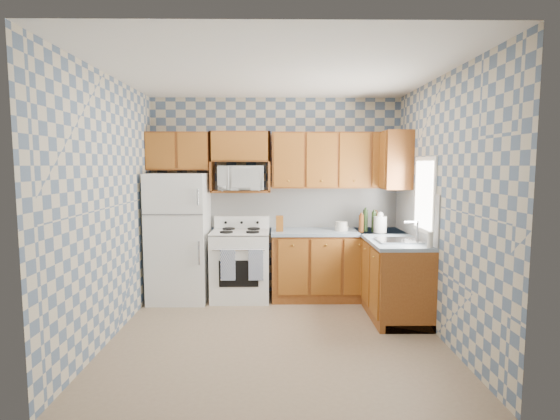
{
  "coord_description": "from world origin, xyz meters",
  "views": [
    {
      "loc": [
        -0.01,
        -4.45,
        1.79
      ],
      "look_at": [
        0.05,
        0.75,
        1.25
      ],
      "focal_mm": 28.0,
      "sensor_mm": 36.0,
      "label": 1
    }
  ],
  "objects_px": {
    "refrigerator": "(179,237)",
    "stove_body": "(241,265)",
    "microwave": "(240,178)",
    "electric_kettle": "(380,224)"
  },
  "relations": [
    {
      "from": "stove_body",
      "to": "electric_kettle",
      "type": "distance_m",
      "value": 1.91
    },
    {
      "from": "microwave",
      "to": "electric_kettle",
      "type": "height_order",
      "value": "microwave"
    },
    {
      "from": "stove_body",
      "to": "microwave",
      "type": "xyz_separation_m",
      "value": [
        -0.01,
        0.11,
        1.17
      ]
    },
    {
      "from": "refrigerator",
      "to": "stove_body",
      "type": "height_order",
      "value": "refrigerator"
    },
    {
      "from": "refrigerator",
      "to": "microwave",
      "type": "xyz_separation_m",
      "value": [
        0.8,
        0.14,
        0.78
      ]
    },
    {
      "from": "electric_kettle",
      "to": "stove_body",
      "type": "bearing_deg",
      "value": 174.61
    },
    {
      "from": "stove_body",
      "to": "microwave",
      "type": "relative_size",
      "value": 1.51
    },
    {
      "from": "stove_body",
      "to": "microwave",
      "type": "height_order",
      "value": "microwave"
    },
    {
      "from": "refrigerator",
      "to": "electric_kettle",
      "type": "xyz_separation_m",
      "value": [
        2.62,
        -0.15,
        0.19
      ]
    },
    {
      "from": "refrigerator",
      "to": "stove_body",
      "type": "relative_size",
      "value": 1.87
    }
  ]
}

